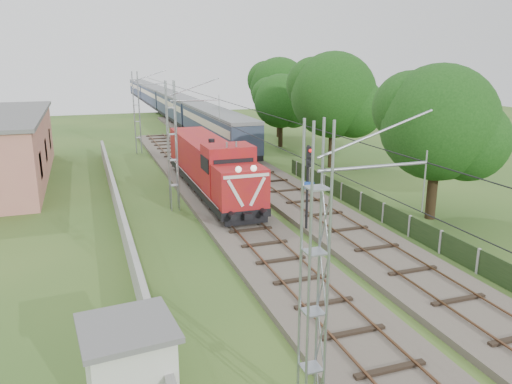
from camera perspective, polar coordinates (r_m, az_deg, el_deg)
name	(u,v)px	position (r m, az deg, el deg)	size (l,w,h in m)	color
ground	(294,281)	(21.93, 4.36, -10.07)	(140.00, 140.00, 0.00)	#2B4E1D
track_main	(244,226)	(27.94, -1.33, -3.95)	(4.20, 70.00, 0.45)	#6B6054
track_side	(254,171)	(41.33, -0.25, 2.40)	(4.20, 80.00, 0.45)	#6B6054
catenary	(173,146)	(31.02, -9.44, 5.17)	(3.31, 70.00, 8.00)	gray
boundary_wall	(117,203)	(31.39, -15.58, -1.27)	(0.25, 40.00, 1.50)	#9E9E99
fence	(410,226)	(27.93, 17.15, -3.75)	(0.12, 32.00, 1.20)	black
locomotive	(211,165)	(34.46, -5.22, 3.11)	(2.87, 16.36, 4.15)	black
coach_rake	(165,100)	(84.72, -10.36, 10.30)	(2.94, 87.58, 3.39)	black
signal_post	(308,174)	(26.50, 6.01, 2.05)	(0.51, 0.42, 4.89)	black
relay_hut	(130,367)	(14.64, -14.23, -18.77)	(2.68, 2.68, 2.54)	silver
tree_a	(440,124)	(30.51, 20.27, 7.30)	(6.98, 6.65, 9.05)	#312114
tree_b	(334,96)	(43.33, 8.94, 10.79)	(7.59, 7.23, 9.84)	#312114
tree_c	(282,102)	(53.25, 2.94, 10.27)	(5.91, 5.63, 7.66)	#312114
tree_d	(280,88)	(59.97, 2.75, 11.84)	(7.21, 6.87, 9.35)	#312114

